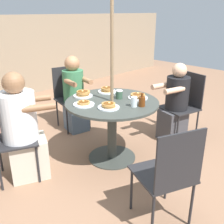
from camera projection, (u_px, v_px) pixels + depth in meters
The scene contains 18 objects.
ground_plane at pixel (112, 157), 3.31m from camera, with size 12.00×12.00×0.00m, color #8C664C.
patio_table at pixel (112, 115), 3.10m from camera, with size 1.09×1.09×0.75m.
umbrella_pole at pixel (112, 74), 2.93m from camera, with size 0.04×0.04×2.14m, color #846B4C.
patio_chair_north at pixel (70, 94), 4.05m from camera, with size 0.51×0.51×0.93m.
diner_north at pixel (75, 97), 3.91m from camera, with size 0.38×0.50×1.13m.
patio_chair_east at pixel (5, 135), 2.71m from camera, with size 0.58×0.58×0.93m.
diner_east at pixel (23, 132), 2.77m from camera, with size 0.60×0.53×1.18m.
patio_chair_south at pixel (169, 172), 2.09m from camera, with size 0.57×0.57×0.93m.
patio_chair_west at pixel (184, 102), 3.70m from camera, with size 0.53×0.53×0.93m.
diner_west at pixel (175, 106), 3.62m from camera, with size 0.53×0.41×1.09m.
pancake_plate_a at pixel (109, 106), 2.82m from camera, with size 0.24×0.24×0.07m.
pancake_plate_b at pixel (107, 90), 3.37m from camera, with size 0.24×0.24×0.07m.
pancake_plate_c at pixel (138, 96), 3.13m from camera, with size 0.24×0.24×0.07m.
pancake_plate_d at pixel (83, 94), 3.21m from camera, with size 0.24×0.24×0.08m.
pancake_plate_e at pixel (84, 104), 2.91m from camera, with size 0.24×0.24×0.05m.
syrup_bottle at pixel (142, 101), 2.86m from camera, with size 0.10×0.07×0.15m.
coffee_cup at pixel (119, 94), 3.11m from camera, with size 0.08×0.08×0.10m.
drinking_glass_a at pixel (134, 102), 2.85m from camera, with size 0.07×0.07×0.11m, color silver.
Camera 1 is at (-2.00, -2.07, 1.74)m, focal length 42.00 mm.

